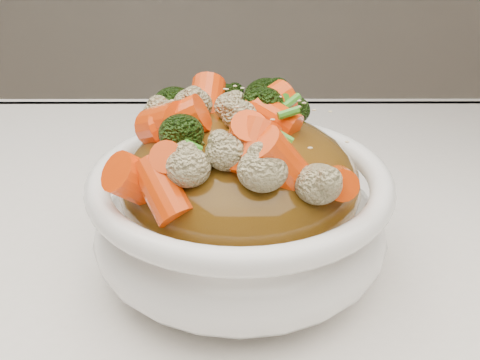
{
  "coord_description": "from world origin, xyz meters",
  "views": [
    {
      "loc": [
        0.05,
        -0.34,
        1.02
      ],
      "look_at": [
        0.05,
        0.02,
        0.83
      ],
      "focal_mm": 42.0,
      "sensor_mm": 36.0,
      "label": 1
    }
  ],
  "objects": [
    {
      "name": "sesame_seeds",
      "position": [
        0.05,
        0.02,
        0.89
      ],
      "size": [
        0.17,
        0.17,
        0.01
      ],
      "primitive_type": null,
      "rotation": [
        0.0,
        0.0,
        -0.07
      ],
      "color": "beige",
      "rests_on": "sauce_base"
    },
    {
      "name": "scallions",
      "position": [
        0.05,
        0.02,
        0.89
      ],
      "size": [
        0.14,
        0.14,
        0.02
      ],
      "primitive_type": null,
      "rotation": [
        0.0,
        0.0,
        -0.07
      ],
      "color": "#368E20",
      "rests_on": "sauce_base"
    },
    {
      "name": "carrots",
      "position": [
        0.05,
        0.02,
        0.89
      ],
      "size": [
        0.19,
        0.19,
        0.05
      ],
      "primitive_type": null,
      "rotation": [
        0.0,
        0.0,
        -0.07
      ],
      "color": "#FF4708",
      "rests_on": "sauce_base"
    },
    {
      "name": "bowl",
      "position": [
        0.05,
        0.02,
        0.79
      ],
      "size": [
        0.24,
        0.24,
        0.09
      ],
      "primitive_type": null,
      "rotation": [
        0.0,
        0.0,
        -0.07
      ],
      "color": "white",
      "rests_on": "tablecloth"
    },
    {
      "name": "cauliflower",
      "position": [
        0.05,
        0.02,
        0.88
      ],
      "size": [
        0.19,
        0.19,
        0.04
      ],
      "primitive_type": null,
      "rotation": [
        0.0,
        0.0,
        -0.07
      ],
      "color": "#C4B785",
      "rests_on": "sauce_base"
    },
    {
      "name": "tablecloth",
      "position": [
        0.0,
        0.0,
        0.73
      ],
      "size": [
        1.2,
        0.8,
        0.04
      ],
      "primitive_type": "cube",
      "color": "white",
      "rests_on": "dining_table"
    },
    {
      "name": "broccoli",
      "position": [
        0.05,
        0.02,
        0.89
      ],
      "size": [
        0.19,
        0.19,
        0.04
      ],
      "primitive_type": null,
      "rotation": [
        0.0,
        0.0,
        -0.07
      ],
      "color": "black",
      "rests_on": "sauce_base"
    },
    {
      "name": "sauce_base",
      "position": [
        0.05,
        0.02,
        0.82
      ],
      "size": [
        0.19,
        0.19,
        0.1
      ],
      "primitive_type": "ellipsoid",
      "rotation": [
        0.0,
        0.0,
        -0.07
      ],
      "color": "#5B3A0F",
      "rests_on": "bowl"
    }
  ]
}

